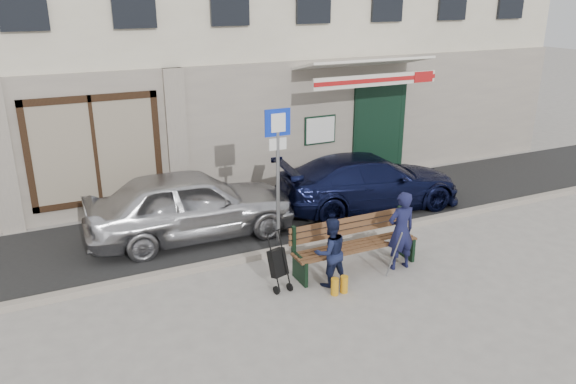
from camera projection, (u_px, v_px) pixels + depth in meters
ground at (336, 284)px, 9.72m from camera, size 80.00×80.00×0.00m
asphalt_lane at (265, 221)px, 12.35m from camera, size 60.00×3.20×0.01m
curb at (298, 247)px, 10.97m from camera, size 60.00×0.18×0.12m
car_silver at (191, 204)px, 11.36m from camera, size 4.26×1.83×1.43m
car_navy at (369, 181)px, 12.99m from camera, size 4.51×2.29×1.26m
parking_sign at (278, 156)px, 10.54m from camera, size 0.51×0.08×2.76m
bench at (353, 246)px, 10.10m from camera, size 2.40×1.17×0.98m
man at (401, 231)px, 10.05m from camera, size 0.55×0.38×1.47m
woman at (330, 252)px, 9.51m from camera, size 0.60×0.46×1.22m
stroller at (278, 264)px, 9.45m from camera, size 0.35×0.46×1.01m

